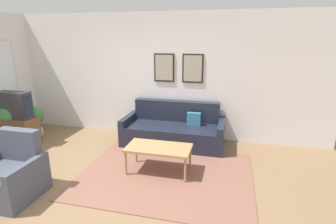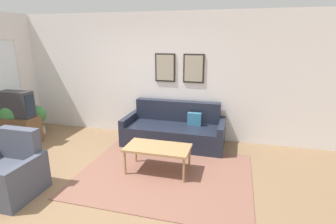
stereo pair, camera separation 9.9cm
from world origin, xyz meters
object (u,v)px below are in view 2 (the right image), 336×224
couch (174,130)px  armchair (10,175)px  tv (17,104)px  potted_plant_tall (16,115)px  coffee_table (158,149)px

couch → armchair: bearing=-126.9°
tv → potted_plant_tall: 0.31m
tv → armchair: bearing=-50.4°
coffee_table → tv: bearing=172.4°
couch → armchair: (-1.82, -2.42, 0.01)m
coffee_table → armchair: bearing=-147.9°
coffee_table → potted_plant_tall: potted_plant_tall is taller
couch → coffee_table: 1.27m
coffee_table → potted_plant_tall: size_ratio=1.15×
tv → potted_plant_tall: (-0.15, 0.09, -0.26)m
couch → potted_plant_tall: 3.38m
couch → coffee_table: size_ratio=1.97×
armchair → tv: bearing=128.9°
potted_plant_tall → tv: bearing=-29.7°
couch → tv: (-3.13, -0.84, 0.57)m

